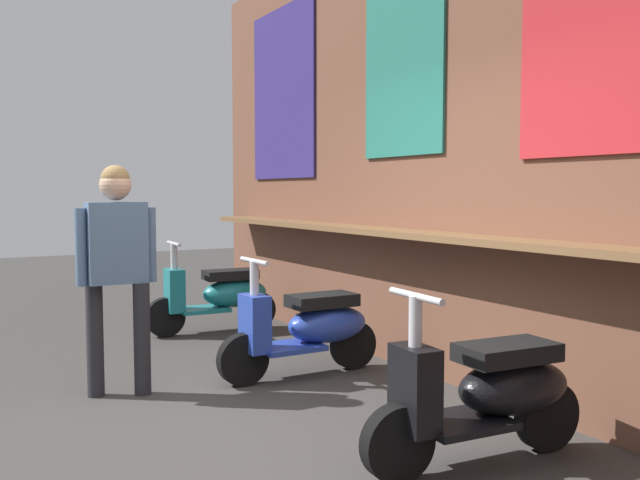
% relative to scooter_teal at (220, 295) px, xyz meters
% --- Properties ---
extents(ground_plane, '(25.79, 25.79, 0.00)m').
position_rel_scooter_teal_xyz_m(ground_plane, '(3.01, -1.08, -0.39)').
color(ground_plane, '#383533').
extents(market_stall_facade, '(9.21, 0.61, 3.86)m').
position_rel_scooter_teal_xyz_m(market_stall_facade, '(3.01, 0.94, 1.55)').
color(market_stall_facade, brown).
rests_on(market_stall_facade, ground_plane).
extents(scooter_teal, '(0.48, 1.40, 0.97)m').
position_rel_scooter_teal_xyz_m(scooter_teal, '(0.00, 0.00, 0.00)').
color(scooter_teal, '#197075').
rests_on(scooter_teal, ground_plane).
extents(scooter_blue, '(0.46, 1.40, 0.97)m').
position_rel_scooter_teal_xyz_m(scooter_blue, '(1.97, 0.00, 0.00)').
color(scooter_blue, '#233D9E').
rests_on(scooter_blue, ground_plane).
extents(scooter_black, '(0.49, 1.40, 0.97)m').
position_rel_scooter_teal_xyz_m(scooter_black, '(4.01, -0.00, 0.00)').
color(scooter_black, black).
rests_on(scooter_black, ground_plane).
extents(shopper_browsing, '(0.24, 0.57, 1.67)m').
position_rel_scooter_teal_xyz_m(shopper_browsing, '(1.76, -1.46, 0.64)').
color(shopper_browsing, '#232328').
rests_on(shopper_browsing, ground_plane).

